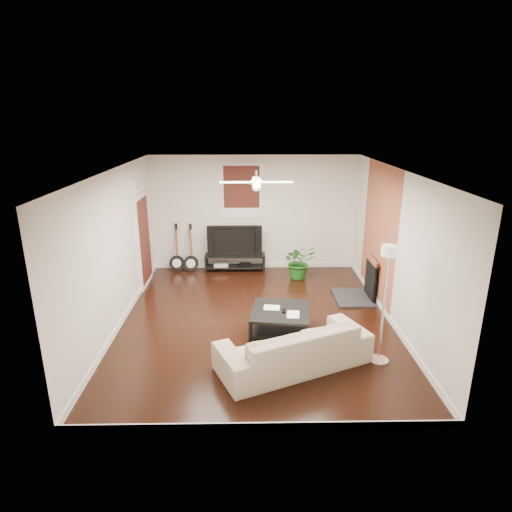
# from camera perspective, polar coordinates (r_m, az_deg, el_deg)

# --- Properties ---
(room) EXTENTS (5.01, 6.01, 2.81)m
(room) POSITION_cam_1_polar(r_m,az_deg,el_deg) (7.72, 0.05, 0.84)
(room) COLOR black
(room) RESTS_ON ground
(brick_accent) EXTENTS (0.02, 2.20, 2.80)m
(brick_accent) POSITION_cam_1_polar(r_m,az_deg,el_deg) (9.07, 15.87, 2.77)
(brick_accent) COLOR #AC5E37
(brick_accent) RESTS_ON floor
(fireplace) EXTENTS (0.80, 1.10, 0.92)m
(fireplace) POSITION_cam_1_polar(r_m,az_deg,el_deg) (9.27, 13.67, -2.83)
(fireplace) COLOR black
(fireplace) RESTS_ON floor
(window_back) EXTENTS (1.00, 0.06, 1.30)m
(window_back) POSITION_cam_1_polar(r_m,az_deg,el_deg) (10.49, -1.91, 8.54)
(window_back) COLOR #37170F
(window_back) RESTS_ON wall_back
(door_left) EXTENTS (0.08, 1.00, 2.50)m
(door_left) POSITION_cam_1_polar(r_m,az_deg,el_deg) (9.86, -14.62, 3.18)
(door_left) COLOR white
(door_left) RESTS_ON wall_left
(tv_stand) EXTENTS (1.48, 0.39, 0.41)m
(tv_stand) POSITION_cam_1_polar(r_m,az_deg,el_deg) (10.74, -2.77, -0.85)
(tv_stand) COLOR black
(tv_stand) RESTS_ON floor
(tv) EXTENTS (1.32, 0.17, 0.76)m
(tv) POSITION_cam_1_polar(r_m,az_deg,el_deg) (10.58, -2.82, 2.20)
(tv) COLOR black
(tv) RESTS_ON tv_stand
(coffee_table) EXTENTS (1.13, 1.13, 0.42)m
(coffee_table) POSITION_cam_1_polar(r_m,az_deg,el_deg) (7.77, 3.24, -8.54)
(coffee_table) COLOR black
(coffee_table) RESTS_ON floor
(sofa) EXTENTS (2.51, 1.79, 0.68)m
(sofa) POSITION_cam_1_polar(r_m,az_deg,el_deg) (6.75, 5.01, -11.71)
(sofa) COLOR beige
(sofa) RESTS_ON floor
(floor_lamp) EXTENTS (0.42, 0.42, 1.91)m
(floor_lamp) POSITION_cam_1_polar(r_m,az_deg,el_deg) (6.83, 16.47, -6.28)
(floor_lamp) COLOR white
(floor_lamp) RESTS_ON floor
(potted_plant) EXTENTS (0.84, 0.76, 0.82)m
(potted_plant) POSITION_cam_1_polar(r_m,az_deg,el_deg) (10.20, 5.72, -0.74)
(potted_plant) COLOR #1D5E1A
(potted_plant) RESTS_ON floor
(guitar_left) EXTENTS (0.40, 0.31, 1.19)m
(guitar_left) POSITION_cam_1_polar(r_m,az_deg,el_deg) (10.73, -10.49, 1.03)
(guitar_left) COLOR black
(guitar_left) RESTS_ON floor
(guitar_right) EXTENTS (0.42, 0.35, 1.19)m
(guitar_right) POSITION_cam_1_polar(r_m,az_deg,el_deg) (10.65, -8.66, 1.00)
(guitar_right) COLOR black
(guitar_right) RESTS_ON floor
(ceiling_fan) EXTENTS (1.24, 1.24, 0.32)m
(ceiling_fan) POSITION_cam_1_polar(r_m,az_deg,el_deg) (7.45, 0.06, 9.69)
(ceiling_fan) COLOR white
(ceiling_fan) RESTS_ON ceiling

